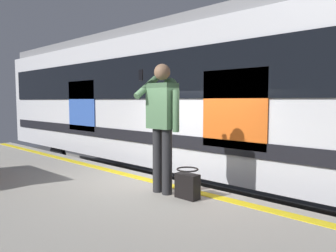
# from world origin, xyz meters

# --- Properties ---
(ground_plane) EXTENTS (24.59, 24.59, 0.00)m
(ground_plane) POSITION_xyz_m (0.00, 0.00, 0.00)
(ground_plane) COLOR #3D3D3F
(safety_line) EXTENTS (13.06, 0.16, 0.01)m
(safety_line) POSITION_xyz_m (0.00, 0.30, 1.06)
(safety_line) COLOR yellow
(safety_line) RESTS_ON platform
(track_rail_near) EXTENTS (17.33, 0.08, 0.16)m
(track_rail_near) POSITION_xyz_m (0.00, -1.48, 0.08)
(track_rail_near) COLOR slate
(track_rail_near) RESTS_ON ground
(track_rail_far) EXTENTS (17.33, 0.08, 0.16)m
(track_rail_far) POSITION_xyz_m (0.00, -2.91, 0.08)
(track_rail_far) COLOR slate
(track_rail_far) RESTS_ON ground
(train_carriage) EXTENTS (12.74, 3.05, 3.79)m
(train_carriage) POSITION_xyz_m (1.49, -2.19, 2.44)
(train_carriage) COLOR silver
(train_carriage) RESTS_ON ground
(passenger) EXTENTS (0.57, 0.55, 1.77)m
(passenger) POSITION_xyz_m (-0.43, 0.63, 2.10)
(passenger) COLOR #262628
(passenger) RESTS_ON platform
(handbag) EXTENTS (0.32, 0.29, 0.40)m
(handbag) POSITION_xyz_m (-0.84, 0.60, 1.24)
(handbag) COLOR black
(handbag) RESTS_ON platform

